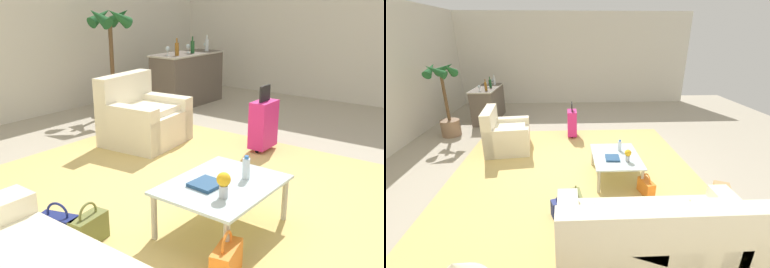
% 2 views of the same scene
% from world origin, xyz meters
% --- Properties ---
extents(ground_plane, '(12.00, 12.00, 0.00)m').
position_xyz_m(ground_plane, '(0.00, 0.00, 0.00)').
color(ground_plane, '#A89E89').
extents(wall_right, '(0.12, 8.00, 3.10)m').
position_xyz_m(wall_right, '(5.06, 0.00, 1.55)').
color(wall_right, beige).
rests_on(wall_right, ground).
extents(area_rug, '(5.20, 4.40, 0.01)m').
position_xyz_m(area_rug, '(-0.60, 0.20, 0.00)').
color(area_rug, tan).
rests_on(area_rug, ground).
extents(armchair, '(1.09, 1.00, 0.92)m').
position_xyz_m(armchair, '(0.89, 1.67, 0.31)').
color(armchair, beige).
rests_on(armchair, ground).
extents(coffee_table, '(1.03, 0.79, 0.42)m').
position_xyz_m(coffee_table, '(-0.40, -0.50, 0.37)').
color(coffee_table, silver).
rests_on(coffee_table, ground).
extents(water_bottle, '(0.06, 0.06, 0.20)m').
position_xyz_m(water_bottle, '(-0.20, -0.60, 0.51)').
color(water_bottle, silver).
rests_on(water_bottle, coffee_table).
extents(coffee_table_book, '(0.26, 0.24, 0.03)m').
position_xyz_m(coffee_table_book, '(-0.52, -0.42, 0.43)').
color(coffee_table_book, navy).
rests_on(coffee_table_book, coffee_table).
extents(flower_vase, '(0.11, 0.11, 0.21)m').
position_xyz_m(flower_vase, '(-0.62, -0.65, 0.54)').
color(flower_vase, '#B2B7BC').
rests_on(flower_vase, coffee_table).
extents(bar_console, '(1.49, 0.63, 0.95)m').
position_xyz_m(bar_console, '(3.10, 2.60, 0.49)').
color(bar_console, brown).
rests_on(bar_console, ground).
extents(wine_glass_leftmost, '(0.08, 0.08, 0.15)m').
position_xyz_m(wine_glass_leftmost, '(2.59, 2.64, 1.06)').
color(wine_glass_leftmost, silver).
rests_on(wine_glass_leftmost, bar_console).
extents(wine_glass_left_of_centre, '(0.08, 0.08, 0.15)m').
position_xyz_m(wine_glass_left_of_centre, '(3.10, 2.58, 1.06)').
color(wine_glass_left_of_centre, silver).
rests_on(wine_glass_left_of_centre, bar_console).
extents(wine_glass_right_of_centre, '(0.08, 0.08, 0.15)m').
position_xyz_m(wine_glass_right_of_centre, '(3.61, 2.56, 1.06)').
color(wine_glass_right_of_centre, silver).
rests_on(wine_glass_right_of_centre, bar_console).
extents(wine_bottle_amber, '(0.07, 0.07, 0.30)m').
position_xyz_m(wine_bottle_amber, '(2.65, 2.48, 1.07)').
color(wine_bottle_amber, brown).
rests_on(wine_bottle_amber, bar_console).
extents(wine_bottle_green, '(0.07, 0.07, 0.30)m').
position_xyz_m(wine_bottle_green, '(3.10, 2.48, 1.07)').
color(wine_bottle_green, '#194C23').
rests_on(wine_bottle_green, bar_console).
extents(wine_bottle_clear, '(0.07, 0.07, 0.30)m').
position_xyz_m(wine_bottle_clear, '(3.54, 2.48, 1.07)').
color(wine_bottle_clear, silver).
rests_on(wine_bottle_clear, bar_console).
extents(suitcase_magenta, '(0.40, 0.22, 0.85)m').
position_xyz_m(suitcase_magenta, '(1.60, 0.20, 0.36)').
color(suitcase_magenta, '#D12375').
rests_on(suitcase_magenta, ground).
extents(handbag_olive, '(0.34, 0.18, 0.36)m').
position_xyz_m(handbag_olive, '(-1.23, 0.21, 0.13)').
color(handbag_olive, olive).
rests_on(handbag_olive, ground).
extents(handbag_orange, '(0.34, 0.21, 0.36)m').
position_xyz_m(handbag_orange, '(-0.94, -0.89, 0.13)').
color(handbag_orange, orange).
rests_on(handbag_orange, ground).
extents(handbag_navy, '(0.24, 0.35, 0.36)m').
position_xyz_m(handbag_navy, '(-1.37, 0.40, 0.13)').
color(handbag_navy, navy).
rests_on(handbag_navy, ground).
extents(potted_palm, '(0.64, 0.64, 1.80)m').
position_xyz_m(potted_palm, '(1.80, 3.20, 0.87)').
color(potted_palm, '#84664C').
rests_on(potted_palm, ground).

